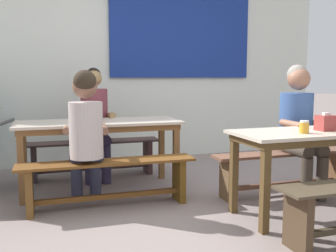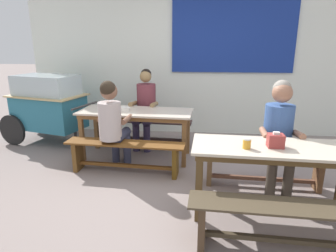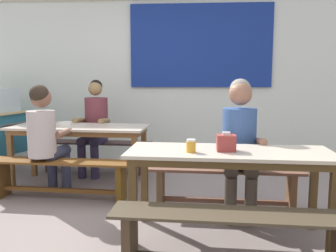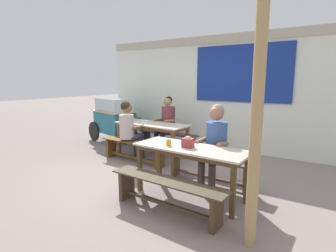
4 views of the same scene
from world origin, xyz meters
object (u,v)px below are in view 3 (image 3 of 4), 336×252
Objects in this scene: bench_near_back at (225,183)px; dining_table_near at (229,160)px; bench_near_front at (233,235)px; tissue_box at (226,143)px; person_center_facing at (95,122)px; bench_far_back at (96,152)px; person_right_near_table at (240,138)px; person_left_back_turned at (45,134)px; dining_table_far at (79,132)px; soup_bowl at (65,124)px; condiment_jar at (191,146)px; bench_far_front at (60,174)px.

dining_table_near is at bearing -92.56° from bench_near_back.
tissue_box is at bearing 90.27° from bench_near_front.
bench_far_back is at bearing 105.90° from person_center_facing.
person_right_near_table is 1.05× the size of person_left_back_turned.
dining_table_far is 11.07× the size of tissue_box.
person_right_near_table is 2.10m from person_left_back_turned.
person_center_facing reaches higher than dining_table_near.
dining_table_near is 2.12m from person_left_back_turned.
dining_table_far is 2.20m from dining_table_near.
dining_table_near is 9.52× the size of soup_bowl.
bench_far_back is 1.28× the size of person_left_back_turned.
person_center_facing is at bearing 123.74° from condiment_jar.
person_center_facing is (-1.80, 1.39, -0.03)m from person_right_near_table.
person_left_back_turned is 8.08× the size of tissue_box.
tissue_box reaches higher than bench_near_back.
person_center_facing is (0.05, 0.52, 0.07)m from dining_table_far.
soup_bowl is at bearing 136.85° from condiment_jar.
dining_table_far is at bearing 66.85° from person_left_back_turned.
bench_far_back is 1.18m from bench_far_front.
tissue_box is at bearing -108.03° from person_right_near_table.
dining_table_far is at bearing -93.44° from bench_far_back.
person_center_facing reaches higher than bench_far_back.
condiment_jar reaches higher than bench_near_front.
person_center_facing is 7.38× the size of soup_bowl.
dining_table_near is at bearing -24.91° from bench_far_front.
tissue_box is at bearing -138.10° from dining_table_near.
dining_table_far is 1.06× the size of bench_far_front.
bench_far_front is 1.97m from person_right_near_table.
dining_table_far is 1.12× the size of bench_near_back.
bench_near_front is 2.44m from person_left_back_turned.
soup_bowl reaches higher than bench_far_front.
person_center_facing reaches higher than bench_far_front.
tissue_box reaches higher than bench_near_front.
dining_table_far is 9.75× the size of soup_bowl.
condiment_jar reaches higher than dining_table_near.
dining_table_near is 1.02× the size of bench_near_front.
tissue_box is 1.49× the size of condiment_jar.
condiment_jar is at bearing -43.15° from soup_bowl.
person_center_facing is 2.53m from tissue_box.
dining_table_far is 2.20m from tissue_box.
dining_table_far is 2.04m from condiment_jar.
bench_far_back is at bearing 141.34° from person_right_near_table.
person_right_near_table reaches higher than condiment_jar.
person_right_near_table is at bearing 74.00° from dining_table_near.
person_right_near_table reaches higher than bench_near_back.
bench_far_back is 3.05m from bench_near_front.
dining_table_far reaches higher than bench_near_back.
soup_bowl is (-0.17, -0.02, 0.10)m from dining_table_far.
person_left_back_turned is at bearing 155.09° from dining_table_near.
bench_near_back is at bearing 84.87° from tissue_box.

